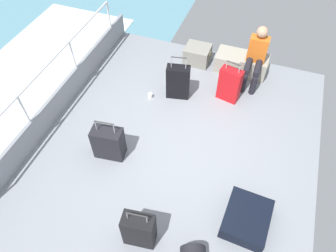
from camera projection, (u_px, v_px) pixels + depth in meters
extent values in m
cube|color=gray|center=(177.00, 145.00, 5.25)|extent=(4.40, 5.20, 0.06)
cube|color=gray|center=(58.00, 102.00, 5.53)|extent=(0.06, 5.20, 0.45)
cylinder|color=silver|center=(29.00, 120.00, 4.90)|extent=(0.04, 0.04, 1.00)
cylinder|color=silver|center=(76.00, 65.00, 5.74)|extent=(0.04, 0.04, 1.00)
cylinder|color=silver|center=(110.00, 25.00, 6.58)|extent=(0.04, 0.04, 1.00)
cylinder|color=silver|center=(45.00, 67.00, 4.94)|extent=(0.04, 4.16, 0.04)
cube|color=white|center=(3.00, 105.00, 6.27)|extent=(2.40, 7.28, 0.01)
cube|color=gray|center=(197.00, 55.00, 6.46)|extent=(0.49, 0.44, 0.35)
torus|color=tan|center=(185.00, 49.00, 6.47)|extent=(0.02, 0.12, 0.12)
torus|color=tan|center=(210.00, 54.00, 6.35)|extent=(0.02, 0.12, 0.12)
cube|color=#9E9989|center=(231.00, 61.00, 6.33)|extent=(0.59, 0.48, 0.35)
torus|color=tan|center=(217.00, 55.00, 6.35)|extent=(0.02, 0.12, 0.12)
torus|color=tan|center=(247.00, 62.00, 6.21)|extent=(0.02, 0.12, 0.12)
cube|color=#9E9989|center=(254.00, 66.00, 6.21)|extent=(0.50, 0.43, 0.38)
torus|color=tan|center=(241.00, 60.00, 6.21)|extent=(0.02, 0.12, 0.12)
torus|color=tan|center=(268.00, 66.00, 6.09)|extent=(0.02, 0.12, 0.12)
cube|color=orange|center=(258.00, 49.00, 5.85)|extent=(0.34, 0.20, 0.48)
sphere|color=tan|center=(262.00, 32.00, 5.57)|extent=(0.20, 0.20, 0.20)
cylinder|color=black|center=(258.00, 69.00, 5.80)|extent=(0.12, 0.40, 0.12)
cylinder|color=black|center=(253.00, 85.00, 5.85)|extent=(0.11, 0.11, 0.38)
cylinder|color=black|center=(248.00, 66.00, 5.84)|extent=(0.12, 0.40, 0.12)
cylinder|color=black|center=(243.00, 83.00, 5.89)|extent=(0.11, 0.11, 0.38)
cube|color=black|center=(178.00, 82.00, 5.71)|extent=(0.44, 0.28, 0.66)
cylinder|color=#A5A8AD|center=(171.00, 62.00, 5.38)|extent=(0.02, 0.02, 0.21)
cylinder|color=#A5A8AD|center=(186.00, 63.00, 5.36)|extent=(0.02, 0.02, 0.21)
cylinder|color=#2D2D2D|center=(179.00, 57.00, 5.29)|extent=(0.26, 0.07, 0.02)
cube|color=white|center=(179.00, 73.00, 5.69)|extent=(0.05, 0.02, 0.08)
cube|color=red|center=(230.00, 85.00, 5.66)|extent=(0.42, 0.26, 0.65)
cylinder|color=#A5A8AD|center=(227.00, 65.00, 5.39)|extent=(0.02, 0.02, 0.15)
cylinder|color=#A5A8AD|center=(239.00, 69.00, 5.31)|extent=(0.02, 0.02, 0.15)
cylinder|color=#2D2D2D|center=(234.00, 63.00, 5.30)|extent=(0.25, 0.07, 0.02)
cube|color=silver|center=(233.00, 75.00, 5.60)|extent=(0.05, 0.02, 0.08)
cube|color=black|center=(247.00, 219.00, 4.28)|extent=(0.62, 0.73, 0.22)
cube|color=green|center=(253.00, 195.00, 4.45)|extent=(0.05, 0.01, 0.08)
cube|color=black|center=(109.00, 143.00, 4.89)|extent=(0.49, 0.31, 0.56)
cylinder|color=#A5A8AD|center=(96.00, 125.00, 4.62)|extent=(0.02, 0.02, 0.19)
cylinder|color=#A5A8AD|center=(114.00, 129.00, 4.58)|extent=(0.02, 0.02, 0.19)
cylinder|color=#2D2D2D|center=(104.00, 123.00, 4.53)|extent=(0.30, 0.06, 0.02)
cube|color=silver|center=(111.00, 133.00, 4.92)|extent=(0.05, 0.01, 0.08)
cube|color=black|center=(139.00, 230.00, 3.99)|extent=(0.42, 0.27, 0.58)
cylinder|color=#A5A8AD|center=(127.00, 215.00, 3.74)|extent=(0.02, 0.02, 0.14)
cylinder|color=#A5A8AD|center=(147.00, 220.00, 3.70)|extent=(0.02, 0.02, 0.14)
cylinder|color=#2D2D2D|center=(137.00, 215.00, 3.67)|extent=(0.26, 0.05, 0.02)
cube|color=silver|center=(141.00, 217.00, 3.98)|extent=(0.05, 0.01, 0.08)
cylinder|color=white|center=(150.00, 96.00, 5.88)|extent=(0.08, 0.08, 0.10)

